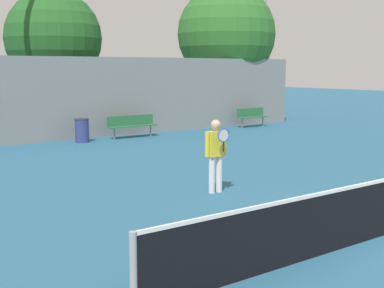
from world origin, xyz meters
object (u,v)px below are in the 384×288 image
object	(u,v)px
tennis_player	(216,151)
bench_courtside_near	(132,124)
trash_bin	(82,130)
tree_green_broad	(53,39)
tree_green_tall	(226,34)
bench_by_gate	(252,115)

from	to	relation	value
tennis_player	bench_courtside_near	xyz separation A→B (m)	(3.37, 9.44, -0.38)
bench_courtside_near	trash_bin	distance (m)	2.21
bench_courtside_near	tree_green_broad	distance (m)	5.85
bench_courtside_near	tree_green_tall	bearing A→B (deg)	20.73
tree_green_broad	bench_by_gate	bearing A→B (deg)	-29.80
tennis_player	bench_by_gate	bearing A→B (deg)	45.75
trash_bin	tree_green_tall	size ratio (longest dim) A/B	0.13
bench_by_gate	trash_bin	world-z (taller)	trash_bin
bench_courtside_near	tennis_player	bearing A→B (deg)	-109.67
bench_by_gate	bench_courtside_near	bearing A→B (deg)	179.99
trash_bin	tree_green_broad	size ratio (longest dim) A/B	0.15
bench_by_gate	trash_bin	bearing A→B (deg)	-179.49
bench_courtside_near	trash_bin	size ratio (longest dim) A/B	2.33
trash_bin	tennis_player	bearing A→B (deg)	-97.11
bench_courtside_near	bench_by_gate	xyz separation A→B (m)	(6.56, -0.00, -0.00)
trash_bin	tree_green_broad	xyz separation A→B (m)	(0.90, 4.58, 3.61)
trash_bin	tree_green_tall	xyz separation A→B (m)	(9.49, 2.83, 4.03)
bench_courtside_near	bench_by_gate	world-z (taller)	same
bench_courtside_near	bench_by_gate	size ratio (longest dim) A/B	1.26
tennis_player	trash_bin	world-z (taller)	tennis_player
tree_green_tall	tree_green_broad	xyz separation A→B (m)	(-8.59, 1.75, -0.42)
tennis_player	tree_green_broad	bearing A→B (deg)	83.76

